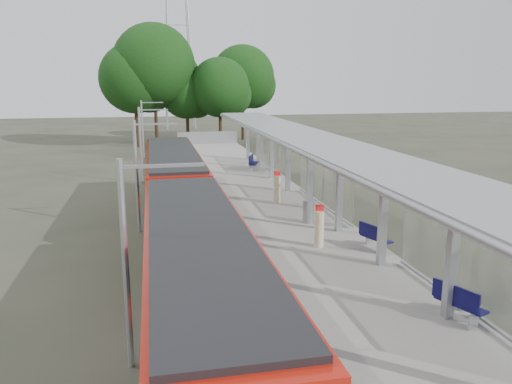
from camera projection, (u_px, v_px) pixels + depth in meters
trackbed at (176, 221)px, 25.61m from camera, size 3.00×70.00×0.24m
platform at (261, 210)px, 26.43m from camera, size 6.00×50.00×1.00m
tactile_strip at (213, 203)px, 25.80m from camera, size 0.60×50.00×0.02m
end_fence at (208, 138)px, 50.01m from camera, size 6.00×0.10×1.20m
train at (182, 215)px, 19.55m from camera, size 2.74×27.60×3.62m
canopy at (315, 149)px, 22.30m from camera, size 3.27×38.00×3.66m
tree_cluster at (183, 76)px, 55.60m from camera, size 20.29×12.69×13.30m
catenary_masts at (138, 173)px, 23.70m from camera, size 2.08×48.16×5.40m
bench_near at (458, 302)px, 13.12m from camera, size 0.92×1.45×0.96m
bench_mid at (374, 236)px, 18.66m from camera, size 0.85×1.43×0.94m
bench_far at (253, 162)px, 35.23m from camera, size 1.03×1.62×1.06m
info_pillar_near at (319, 229)px, 18.88m from camera, size 0.37×0.37×1.65m
info_pillar_far at (277, 189)px, 25.76m from camera, size 0.37×0.37×1.65m
litter_bin at (308, 212)px, 22.13m from camera, size 0.52×0.52×1.01m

